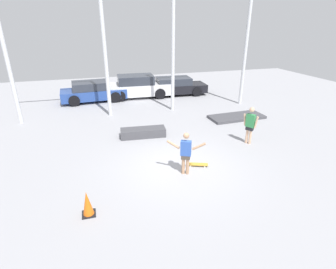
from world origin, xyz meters
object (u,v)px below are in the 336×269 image
(grind_box, at_px, (143,132))
(bystander, at_px, (250,124))
(parked_car_blue, at_px, (93,91))
(parked_car_black, at_px, (175,86))
(parked_car_white, at_px, (138,87))
(skateboarder, at_px, (186,151))
(traffic_cone, at_px, (87,204))
(skateboard, at_px, (197,164))
(manual_pad, at_px, (237,117))

(grind_box, relative_size, bystander, 1.24)
(parked_car_blue, relative_size, parked_car_black, 0.96)
(parked_car_white, bearing_deg, skateboarder, -88.82)
(parked_car_black, relative_size, traffic_cone, 6.01)
(skateboard, relative_size, parked_car_blue, 0.19)
(skateboarder, bearing_deg, bystander, 50.34)
(manual_pad, bearing_deg, skateboard, -133.70)
(parked_car_black, bearing_deg, grind_box, -115.43)
(parked_car_blue, bearing_deg, traffic_cone, -95.76)
(bystander, height_order, traffic_cone, bystander)
(manual_pad, xyz_separation_m, bystander, (-1.20, -3.02, 0.84))
(grind_box, bearing_deg, manual_pad, 10.72)
(skateboard, xyz_separation_m, parked_car_blue, (-3.33, 9.99, 0.57))
(skateboard, distance_m, grind_box, 3.48)
(skateboard, bearing_deg, skateboarder, -127.82)
(traffic_cone, bearing_deg, parked_car_white, 73.32)
(skateboard, relative_size, manual_pad, 0.26)
(bystander, bearing_deg, parked_car_black, -29.42)
(manual_pad, bearing_deg, grind_box, -169.28)
(skateboard, height_order, grind_box, grind_box)
(grind_box, height_order, traffic_cone, traffic_cone)
(grind_box, distance_m, parked_car_black, 7.78)
(parked_car_black, distance_m, traffic_cone, 13.18)
(grind_box, distance_m, bystander, 4.70)
(parked_car_black, bearing_deg, manual_pad, -70.79)
(parked_car_blue, xyz_separation_m, parked_car_white, (3.02, 0.13, 0.10))
(skateboarder, height_order, parked_car_white, skateboarder)
(skateboard, height_order, parked_car_blue, parked_car_blue)
(manual_pad, distance_m, bystander, 3.36)
(skateboarder, bearing_deg, traffic_cone, -133.16)
(parked_car_white, distance_m, traffic_cone, 12.25)
(skateboarder, height_order, manual_pad, skateboarder)
(traffic_cone, bearing_deg, skateboarder, 20.99)
(skateboarder, height_order, parked_car_blue, skateboarder)
(parked_car_white, distance_m, bystander, 9.46)
(manual_pad, distance_m, parked_car_white, 7.36)
(bystander, bearing_deg, manual_pad, -54.06)
(parked_car_blue, xyz_separation_m, bystander, (6.17, -8.79, 0.27))
(skateboard, relative_size, traffic_cone, 1.07)
(manual_pad, relative_size, parked_car_blue, 0.71)
(manual_pad, bearing_deg, bystander, -111.69)
(grind_box, xyz_separation_m, parked_car_white, (1.04, 6.92, 0.54))
(grind_box, height_order, parked_car_white, parked_car_white)
(bystander, relative_size, traffic_cone, 2.24)
(skateboard, height_order, manual_pad, manual_pad)
(skateboarder, distance_m, traffic_cone, 3.49)
(skateboard, distance_m, manual_pad, 5.84)
(manual_pad, relative_size, bystander, 1.85)
(grind_box, relative_size, parked_car_black, 0.46)
(grind_box, bearing_deg, bystander, -25.55)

